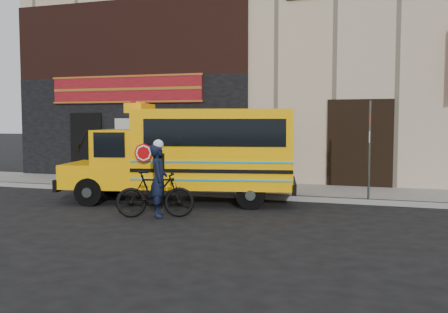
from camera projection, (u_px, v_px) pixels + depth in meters
name	position (u px, v px, depth m)	size (l,w,h in m)	color
ground	(194.00, 212.00, 13.31)	(120.00, 120.00, 0.00)	black
curb	(224.00, 195.00, 15.77)	(40.00, 0.20, 0.15)	gray
sidewalk	(237.00, 189.00, 17.20)	(40.00, 3.00, 0.15)	#63605C
building	(276.00, 39.00, 22.79)	(20.00, 10.70, 12.00)	tan
school_bus	(193.00, 152.00, 14.71)	(7.18, 3.45, 2.92)	black
sign_pole	(369.00, 147.00, 14.25)	(0.07, 0.26, 2.99)	#383F3A
bicycle	(155.00, 194.00, 12.48)	(0.55, 1.96, 1.18)	black
cyclist	(159.00, 182.00, 12.40)	(0.66, 0.43, 1.80)	black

